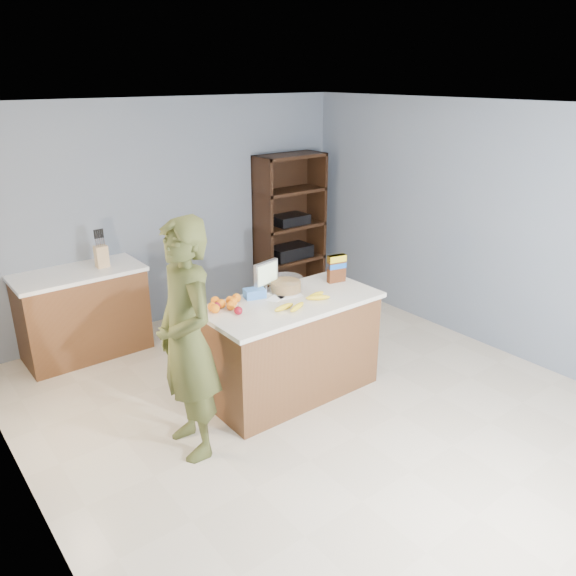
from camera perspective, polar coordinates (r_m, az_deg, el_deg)
floor at (r=5.03m, az=2.50°, el=-11.83°), size 4.50×5.00×0.02m
walls at (r=4.37m, az=2.84°, el=6.70°), size 4.52×5.02×2.51m
counter_peninsula at (r=5.03m, az=0.35°, el=-6.39°), size 1.56×0.76×0.90m
back_cabinet at (r=6.07m, az=-20.09°, el=-2.39°), size 1.24×0.62×0.90m
shelving_unit at (r=7.27m, az=-0.03°, el=6.16°), size 0.90×0.40×1.80m
person at (r=4.14m, az=-10.24°, el=-5.28°), size 0.49×0.70×1.83m
knife_block at (r=5.93m, az=-18.43°, el=3.14°), size 0.12×0.10×0.31m
envelopes at (r=4.90m, az=-0.44°, el=-0.88°), size 0.35×0.21×0.00m
bananas at (r=4.74m, az=1.63°, el=-1.39°), size 0.60×0.21×0.05m
apples at (r=4.60m, az=-6.20°, el=-2.09°), size 0.16×0.26×0.07m
oranges at (r=4.70m, az=-6.47°, el=-1.54°), size 0.34×0.25×0.08m
blue_carton at (r=4.88m, az=-3.41°, el=-0.53°), size 0.20×0.16×0.08m
salad_bowl at (r=5.01m, az=-0.22°, el=0.32°), size 0.30×0.30×0.13m
tv at (r=4.97m, az=-2.24°, el=1.35°), size 0.28×0.12×0.28m
cereal_box at (r=5.22m, az=4.96°, el=2.19°), size 0.18×0.10×0.26m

